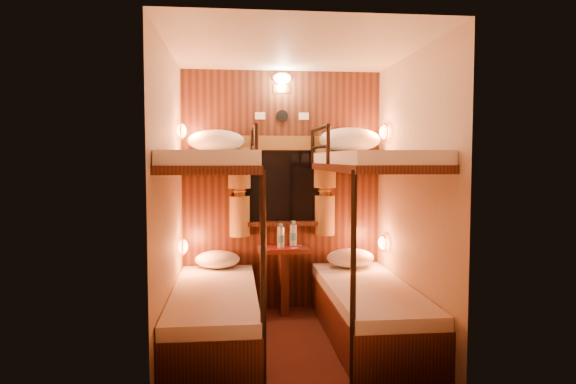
{
  "coord_description": "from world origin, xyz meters",
  "views": [
    {
      "loc": [
        -0.49,
        -4.13,
        1.52
      ],
      "look_at": [
        -0.03,
        0.15,
        1.24
      ],
      "focal_mm": 32.0,
      "sensor_mm": 36.0,
      "label": 1
    }
  ],
  "objects": [
    {
      "name": "pillow_lower_left",
      "position": [
        -0.65,
        0.86,
        0.54
      ],
      "size": [
        0.44,
        0.31,
        0.17
      ],
      "primitive_type": "ellipsoid",
      "color": "silver",
      "rests_on": "bunk_left"
    },
    {
      "name": "back_panel",
      "position": [
        0.0,
        1.04,
        1.2
      ],
      "size": [
        2.0,
        0.03,
        2.4
      ],
      "primitive_type": "cube",
      "color": "black",
      "rests_on": "floor"
    },
    {
      "name": "pillow_lower_right",
      "position": [
        0.65,
        0.76,
        0.55
      ],
      "size": [
        0.47,
        0.33,
        0.18
      ],
      "primitive_type": "ellipsoid",
      "color": "silver",
      "rests_on": "bunk_right"
    },
    {
      "name": "wall_front",
      "position": [
        0.0,
        -1.05,
        1.2
      ],
      "size": [
        2.4,
        0.0,
        2.4
      ],
      "primitive_type": "plane",
      "rotation": [
        -1.57,
        0.0,
        0.0
      ],
      "color": "#C6B293",
      "rests_on": "floor"
    },
    {
      "name": "wall_right",
      "position": [
        1.0,
        0.0,
        1.2
      ],
      "size": [
        0.0,
        2.4,
        2.4
      ],
      "primitive_type": "plane",
      "rotation": [
        1.57,
        0.0,
        -1.57
      ],
      "color": "#C6B293",
      "rests_on": "floor"
    },
    {
      "name": "bunk_left",
      "position": [
        -0.65,
        0.07,
        0.56
      ],
      "size": [
        0.72,
        1.9,
        1.82
      ],
      "color": "black",
      "rests_on": "floor"
    },
    {
      "name": "bunk_right",
      "position": [
        0.65,
        0.07,
        0.56
      ],
      "size": [
        0.72,
        1.9,
        1.82
      ],
      "color": "black",
      "rests_on": "floor"
    },
    {
      "name": "curtains",
      "position": [
        0.0,
        0.97,
        1.26
      ],
      "size": [
        1.1,
        0.22,
        1.0
      ],
      "color": "olive",
      "rests_on": "back_panel"
    },
    {
      "name": "ceiling",
      "position": [
        0.0,
        0.0,
        2.4
      ],
      "size": [
        2.1,
        2.1,
        0.0
      ],
      "primitive_type": "plane",
      "rotation": [
        3.14,
        0.0,
        0.0
      ],
      "color": "silver",
      "rests_on": "wall_back"
    },
    {
      "name": "pillow_upper_right",
      "position": [
        0.65,
        0.83,
        1.71
      ],
      "size": [
        0.61,
        0.44,
        0.24
      ],
      "primitive_type": "ellipsoid",
      "color": "silver",
      "rests_on": "bunk_right"
    },
    {
      "name": "bottle_right",
      "position": [
        0.1,
        0.92,
        0.76
      ],
      "size": [
        0.07,
        0.07,
        0.25
      ],
      "rotation": [
        0.0,
        0.0,
        -0.04
      ],
      "color": "#99BFE5",
      "rests_on": "table"
    },
    {
      "name": "floor",
      "position": [
        0.0,
        0.0,
        0.0
      ],
      "size": [
        2.1,
        2.1,
        0.0
      ],
      "primitive_type": "plane",
      "color": "#3A0F10",
      "rests_on": "ground"
    },
    {
      "name": "back_fixtures",
      "position": [
        0.0,
        1.0,
        2.25
      ],
      "size": [
        0.54,
        0.09,
        0.48
      ],
      "color": "black",
      "rests_on": "back_panel"
    },
    {
      "name": "window",
      "position": [
        0.0,
        1.0,
        1.18
      ],
      "size": [
        1.0,
        0.12,
        0.79
      ],
      "color": "black",
      "rests_on": "back_panel"
    },
    {
      "name": "bottle_left",
      "position": [
        -0.03,
        0.8,
        0.76
      ],
      "size": [
        0.07,
        0.07,
        0.25
      ],
      "rotation": [
        0.0,
        0.0,
        0.22
      ],
      "color": "#99BFE5",
      "rests_on": "table"
    },
    {
      "name": "wall_left",
      "position": [
        -1.0,
        0.0,
        1.2
      ],
      "size": [
        0.0,
        2.4,
        2.4
      ],
      "primitive_type": "plane",
      "rotation": [
        1.57,
        0.0,
        1.57
      ],
      "color": "#C6B293",
      "rests_on": "floor"
    },
    {
      "name": "wall_back",
      "position": [
        0.0,
        1.05,
        1.2
      ],
      "size": [
        2.4,
        0.0,
        2.4
      ],
      "primitive_type": "plane",
      "rotation": [
        1.57,
        0.0,
        0.0
      ],
      "color": "#C6B293",
      "rests_on": "floor"
    },
    {
      "name": "table",
      "position": [
        0.0,
        0.85,
        0.41
      ],
      "size": [
        0.5,
        0.34,
        0.66
      ],
      "color": "#531B13",
      "rests_on": "floor"
    },
    {
      "name": "sachet_b",
      "position": [
        0.16,
        0.93,
        0.65
      ],
      "size": [
        0.08,
        0.06,
        0.01
      ],
      "primitive_type": "cube",
      "rotation": [
        0.0,
        0.0,
        -0.14
      ],
      "color": "silver",
      "rests_on": "table"
    },
    {
      "name": "pillow_upper_left",
      "position": [
        -0.65,
        0.82,
        1.69
      ],
      "size": [
        0.54,
        0.39,
        0.21
      ],
      "primitive_type": "ellipsoid",
      "color": "silver",
      "rests_on": "bunk_left"
    },
    {
      "name": "reading_lamps",
      "position": [
        -0.0,
        0.7,
        1.24
      ],
      "size": [
        2.0,
        0.2,
        1.25
      ],
      "color": "orange",
      "rests_on": "wall_left"
    },
    {
      "name": "sachet_a",
      "position": [
        0.1,
        0.78,
        0.65
      ],
      "size": [
        0.08,
        0.07,
        0.01
      ],
      "primitive_type": "cube",
      "rotation": [
        0.0,
        0.0,
        0.31
      ],
      "color": "silver",
      "rests_on": "table"
    }
  ]
}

